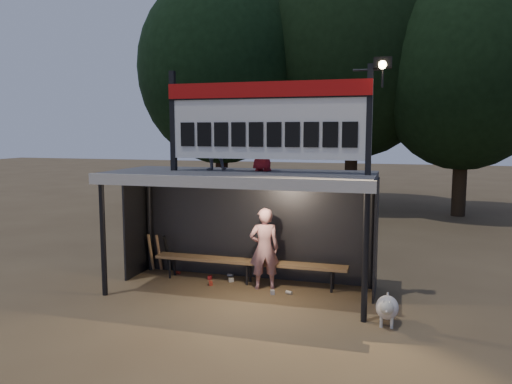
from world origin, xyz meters
TOP-DOWN VIEW (x-y plane):
  - ground at (0.00, 0.00)m, footprint 80.00×80.00m
  - player at (0.39, 0.31)m, footprint 0.69×0.57m
  - child_a at (-0.65, 0.32)m, footprint 0.64×0.58m
  - child_b at (0.35, 0.33)m, footprint 0.55×0.44m
  - dugout_shelter at (0.00, 0.24)m, footprint 5.10×2.08m
  - scoreboard_assembly at (0.56, -0.01)m, footprint 4.10×0.27m
  - bench at (0.00, 0.55)m, footprint 4.00×0.35m
  - tree_left at (-4.00, 10.00)m, footprint 6.46×6.46m
  - tree_mid at (1.00, 11.50)m, footprint 7.22×7.22m
  - tree_right at (5.00, 10.50)m, footprint 6.08×6.08m
  - dog at (2.76, -0.93)m, footprint 0.36×0.81m
  - bats at (-2.14, 0.82)m, footprint 0.48×0.33m
  - litter at (-0.36, 0.43)m, footprint 2.74×0.96m

SIDE VIEW (x-z plane):
  - ground at x=0.00m, z-range 0.00..0.00m
  - litter at x=-0.36m, z-range 0.00..0.08m
  - dog at x=2.76m, z-range 0.03..0.53m
  - bats at x=-2.14m, z-range 0.01..0.85m
  - bench at x=0.00m, z-range 0.19..0.67m
  - player at x=0.39m, z-range 0.00..1.61m
  - dugout_shelter at x=0.00m, z-range 0.69..3.01m
  - child_b at x=0.35m, z-range 2.32..3.31m
  - child_a at x=-0.65m, z-range 2.32..3.40m
  - scoreboard_assembly at x=0.56m, z-range 2.33..4.32m
  - tree_right at x=5.00m, z-range 0.83..9.55m
  - tree_left at x=-4.00m, z-range 0.88..10.15m
  - tree_mid at x=1.00m, z-range 0.99..11.34m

